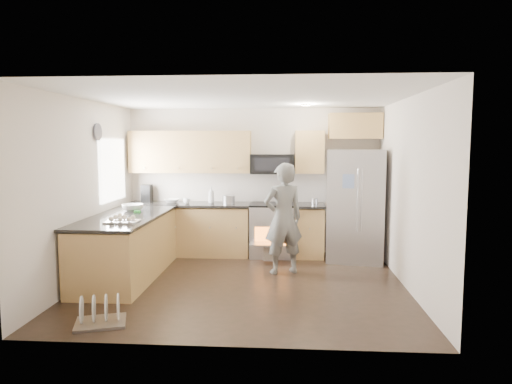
# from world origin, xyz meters

# --- Properties ---
(ground) EXTENTS (4.50, 4.50, 0.00)m
(ground) POSITION_xyz_m (0.00, 0.00, 0.00)
(ground) COLOR black
(ground) RESTS_ON ground
(room_shell) EXTENTS (4.54, 4.04, 2.62)m
(room_shell) POSITION_xyz_m (-0.04, 0.02, 1.67)
(room_shell) COLOR silver
(room_shell) RESTS_ON ground
(back_cabinet_run) EXTENTS (4.45, 0.64, 2.50)m
(back_cabinet_run) POSITION_xyz_m (-0.58, 1.75, 0.96)
(back_cabinet_run) COLOR #A38341
(back_cabinet_run) RESTS_ON ground
(peninsula) EXTENTS (0.96, 2.36, 1.03)m
(peninsula) POSITION_xyz_m (-1.75, 0.25, 0.46)
(peninsula) COLOR #A38341
(peninsula) RESTS_ON ground
(stove_range) EXTENTS (0.76, 0.97, 1.79)m
(stove_range) POSITION_xyz_m (0.35, 1.69, 0.68)
(stove_range) COLOR #B7B7BC
(stove_range) RESTS_ON ground
(refrigerator) EXTENTS (1.03, 0.86, 1.88)m
(refrigerator) POSITION_xyz_m (1.77, 1.45, 0.94)
(refrigerator) COLOR #B7B7BC
(refrigerator) RESTS_ON ground
(person) EXTENTS (0.72, 0.60, 1.69)m
(person) POSITION_xyz_m (0.56, 0.61, 0.84)
(person) COLOR slate
(person) RESTS_ON ground
(dish_rack) EXTENTS (0.64, 0.57, 0.33)m
(dish_rack) POSITION_xyz_m (-1.42, -1.53, 0.09)
(dish_rack) COLOR #B7B7BC
(dish_rack) RESTS_ON ground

